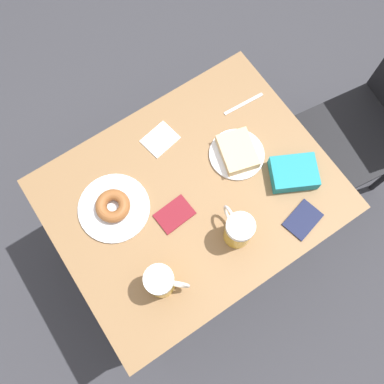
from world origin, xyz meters
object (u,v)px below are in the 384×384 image
(napkin_folded, at_px, (160,139))
(plate_with_cake, at_px, (237,153))
(plate_with_donut, at_px, (113,207))
(beer_mug_center, at_px, (238,230))
(blue_pouch, at_px, (294,173))
(passport_far_edge, at_px, (303,220))
(beer_mug_left, at_px, (161,282))
(passport_near_edge, at_px, (174,214))
(fork, at_px, (244,104))

(napkin_folded, bearing_deg, plate_with_cake, 43.99)
(plate_with_donut, xyz_separation_m, beer_mug_center, (0.31, 0.30, 0.05))
(napkin_folded, bearing_deg, blue_pouch, 39.72)
(beer_mug_center, bearing_deg, plate_with_donut, -136.26)
(plate_with_donut, xyz_separation_m, passport_far_edge, (0.40, 0.52, -0.01))
(beer_mug_left, relative_size, passport_near_edge, 1.08)
(beer_mug_center, bearing_deg, passport_far_edge, 68.71)
(blue_pouch, bearing_deg, passport_far_edge, -25.26)
(fork, height_order, passport_far_edge, passport_far_edge)
(napkin_folded, distance_m, fork, 0.35)
(plate_with_cake, distance_m, napkin_folded, 0.29)
(passport_far_edge, distance_m, blue_pouch, 0.17)
(beer_mug_left, xyz_separation_m, fork, (-0.40, 0.62, -0.07))
(plate_with_cake, relative_size, beer_mug_center, 1.41)
(plate_with_donut, bearing_deg, fork, 97.60)
(plate_with_cake, distance_m, beer_mug_left, 0.53)
(passport_far_edge, bearing_deg, fork, 168.68)
(plate_with_donut, height_order, beer_mug_center, beer_mug_center)
(plate_with_donut, relative_size, passport_near_edge, 1.90)
(passport_near_edge, distance_m, blue_pouch, 0.44)
(fork, relative_size, blue_pouch, 0.86)
(plate_with_donut, bearing_deg, beer_mug_left, 0.00)
(plate_with_cake, height_order, plate_with_donut, same)
(fork, bearing_deg, napkin_folded, -98.44)
(napkin_folded, height_order, passport_far_edge, passport_far_edge)
(beer_mug_left, distance_m, blue_pouch, 0.60)
(fork, relative_size, passport_near_edge, 1.29)
(blue_pouch, bearing_deg, fork, 175.61)
(beer_mug_left, relative_size, napkin_folded, 1.05)
(fork, bearing_deg, beer_mug_left, -57.35)
(plate_with_cake, xyz_separation_m, fork, (-0.16, 0.14, -0.02))
(plate_with_donut, height_order, beer_mug_left, beer_mug_left)
(beer_mug_center, relative_size, passport_near_edge, 1.08)
(plate_with_donut, relative_size, napkin_folded, 1.86)
(beer_mug_left, relative_size, beer_mug_center, 1.00)
(beer_mug_left, xyz_separation_m, blue_pouch, (-0.06, 0.59, -0.05))
(beer_mug_left, bearing_deg, blue_pouch, 96.22)
(beer_mug_center, relative_size, napkin_folded, 1.06)
(passport_near_edge, xyz_separation_m, blue_pouch, (0.11, 0.43, 0.02))
(beer_mug_left, xyz_separation_m, beer_mug_center, (-0.00, 0.30, 0.00))
(passport_near_edge, relative_size, passport_far_edge, 0.92)
(napkin_folded, bearing_deg, passport_far_edge, 24.84)
(plate_with_cake, bearing_deg, fork, 137.18)
(beer_mug_left, bearing_deg, passport_far_edge, 80.64)
(napkin_folded, bearing_deg, passport_near_edge, -22.57)
(plate_with_donut, height_order, passport_near_edge, plate_with_donut)
(beer_mug_left, height_order, passport_far_edge, beer_mug_left)
(passport_near_edge, bearing_deg, passport_far_edge, 53.69)
(plate_with_cake, bearing_deg, beer_mug_left, -63.08)
(passport_far_edge, bearing_deg, plate_with_cake, -171.72)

